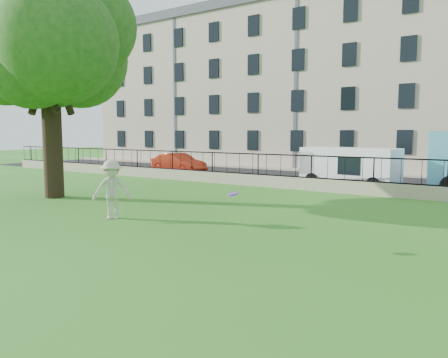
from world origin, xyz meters
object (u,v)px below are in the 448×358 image
Objects in this scene: tree at (48,37)px; frisbee at (233,194)px; red_sedan at (178,164)px; white_van at (349,167)px; man at (112,190)px.

tree is 12.56m from frisbee.
white_van is (12.08, -0.47, 0.32)m from red_sedan.
red_sedan is at bearing -176.31° from white_van.
tree is 13.16m from red_sedan.
white_van is (9.52, 10.87, -5.86)m from tree.
frisbee is at bearing -52.64° from man.
white_van reaches higher than frisbee.
frisbee is (5.07, -0.45, 0.32)m from man.
white_van is (3.58, 12.71, 0.05)m from man.
man is 7.17× the size of frisbee.
man is 0.40× the size of white_van.
red_sedan is (-8.50, 13.18, -0.27)m from man.
white_van is at bearing 48.79° from tree.
white_van is at bearing 96.47° from frisbee.
man is at bearing -139.68° from red_sedan.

